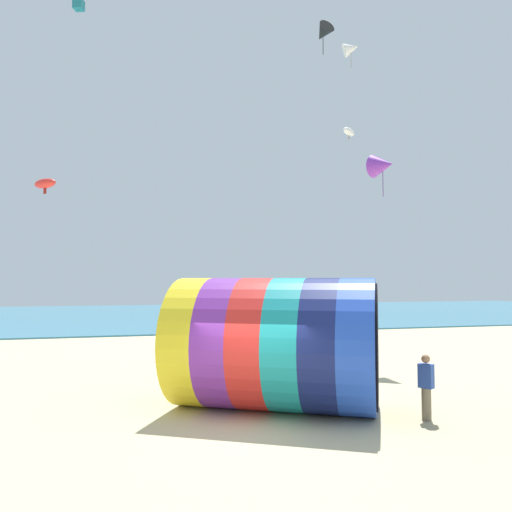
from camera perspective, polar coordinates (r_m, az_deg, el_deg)
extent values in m
plane|color=#CCBA8C|center=(12.75, -0.69, -19.11)|extent=(120.00, 120.00, 0.00)
cube|color=teal|center=(53.33, -11.79, -6.57)|extent=(120.00, 40.00, 0.10)
cylinder|color=yellow|center=(14.79, -6.74, -9.61)|extent=(2.58, 3.63, 3.65)
cylinder|color=purple|center=(14.49, -3.29, -9.76)|extent=(2.58, 3.63, 3.65)
cylinder|color=red|center=(14.24, 0.29, -9.89)|extent=(2.58, 3.63, 3.65)
cylinder|color=teal|center=(14.05, 3.99, -9.98)|extent=(2.58, 3.63, 3.65)
cylinder|color=navy|center=(13.92, 7.78, -10.03)|extent=(2.58, 3.63, 3.65)
cylinder|color=blue|center=(13.85, 11.62, -10.03)|extent=(2.58, 3.63, 3.65)
cylinder|color=black|center=(13.83, 13.64, -10.02)|extent=(1.69, 2.96, 3.36)
cylinder|color=#726651|center=(14.03, 18.90, -15.72)|extent=(0.24, 0.24, 0.82)
cube|color=#2D4CA5|center=(13.89, 18.86, -12.84)|extent=(0.38, 0.42, 0.61)
sphere|color=#9E7051|center=(13.81, 18.83, -11.06)|extent=(0.22, 0.22, 0.22)
cone|color=purple|center=(23.36, 14.28, 10.03)|extent=(1.42, 1.45, 1.11)
cylinder|color=#4C1E6B|center=(23.19, 14.31, 7.98)|extent=(0.03, 0.03, 1.14)
cone|color=black|center=(26.58, 7.66, 23.96)|extent=(0.97, 1.19, 1.07)
cylinder|color=black|center=(26.30, 7.68, 22.69)|extent=(0.03, 0.03, 0.87)
cone|color=white|center=(20.86, 10.80, 22.25)|extent=(0.82, 0.75, 0.68)
cylinder|color=gray|center=(20.67, 10.81, 21.13)|extent=(0.03, 0.03, 0.60)
ellipsoid|color=red|center=(25.87, -22.96, 7.64)|extent=(1.39, 1.42, 0.48)
cube|color=maroon|center=(25.82, -22.98, 6.97)|extent=(0.16, 0.16, 0.37)
cube|color=#1B6B77|center=(29.32, -19.61, 25.43)|extent=(0.60, 0.60, 0.50)
ellipsoid|color=white|center=(25.06, 10.56, 13.78)|extent=(1.12, 1.10, 0.47)
cube|color=gray|center=(25.00, 10.57, 13.27)|extent=(0.13, 0.12, 0.28)
cylinder|color=#383D56|center=(24.69, -4.67, -10.24)|extent=(0.24, 0.24, 0.78)
cube|color=white|center=(24.61, -4.66, -8.66)|extent=(0.22, 0.36, 0.58)
sphere|color=#9E7051|center=(24.57, -4.66, -7.69)|extent=(0.21, 0.21, 0.21)
cylinder|color=black|center=(23.26, 1.92, -10.63)|extent=(0.24, 0.24, 0.83)
cube|color=#338C4C|center=(23.17, 1.92, -8.85)|extent=(0.31, 0.40, 0.63)
sphere|color=beige|center=(23.13, 1.91, -7.75)|extent=(0.23, 0.23, 0.23)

